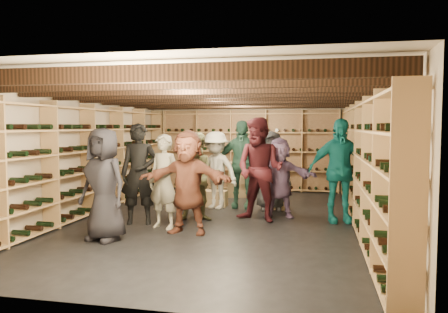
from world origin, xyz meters
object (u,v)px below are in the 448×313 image
crate_stack_right (215,198)px  person_12 (272,171)px  person_1 (139,174)px  person_10 (241,164)px  person_0 (104,184)px  person_9 (216,170)px  person_5 (188,182)px  person_11 (279,177)px  person_7 (164,181)px  person_2 (199,177)px  person_4 (339,170)px  crate_stack_left (238,180)px  crate_loose (275,205)px  person_8 (260,170)px

crate_stack_right → person_12: (1.24, -0.17, 0.64)m
person_1 → person_10: bearing=35.9°
crate_stack_right → person_10: size_ratio=0.27×
person_0 → person_12: 3.65m
person_9 → person_10: 0.56m
crate_stack_right → person_9: bearing=-71.5°
person_5 → person_11: size_ratio=1.11×
person_7 → person_9: bearing=92.6°
crate_stack_right → person_0: person_0 is taller
person_2 → person_12: size_ratio=0.99×
person_2 → person_11: (1.39, 0.65, -0.05)m
person_0 → person_10: person_10 is taller
person_4 → person_10: person_4 is taller
person_11 → person_0: bearing=-141.0°
person_1 → crate_stack_right: bearing=48.3°
person_2 → person_10: (0.52, 1.45, 0.12)m
person_9 → person_12: person_12 is taller
crate_stack_left → person_10: size_ratio=0.46×
crate_loose → person_4: bearing=-39.8°
crate_loose → person_0: 3.90m
crate_stack_left → person_10: bearing=-77.3°
person_4 → person_12: 1.55m
person_0 → person_1: size_ratio=0.96×
crate_loose → person_1: 3.03m
crate_loose → person_2: (-1.25, -1.45, 0.72)m
person_4 → person_5: person_4 is taller
person_1 → person_11: size_ratio=1.17×
person_1 → person_5: (1.03, -0.48, -0.05)m
crate_stack_right → person_1: bearing=-115.7°
crate_stack_left → person_7: bearing=-100.7°
person_5 → crate_stack_left: bearing=91.6°
person_7 → person_11: size_ratio=1.05×
person_1 → person_2: bearing=9.2°
crate_stack_right → person_2: bearing=-87.9°
person_7 → person_11: 2.26m
person_1 → person_5: 1.14m
person_8 → person_11: person_8 is taller
crate_stack_right → person_11: 1.75m
crate_loose → person_5: bearing=-116.5°
crate_stack_left → person_4: (2.25, -2.34, 0.51)m
crate_stack_left → person_2: person_2 is taller
person_9 → person_11: 1.48m
person_10 → person_11: (0.87, -0.80, -0.17)m
person_7 → crate_loose: bearing=68.0°
person_0 → person_1: person_1 is taller
crate_stack_left → person_0: person_0 is taller
person_1 → person_11: person_1 is taller
crate_stack_right → person_0: (-0.99, -3.06, 0.68)m
crate_loose → person_0: bearing=-126.8°
person_2 → person_12: person_12 is taller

